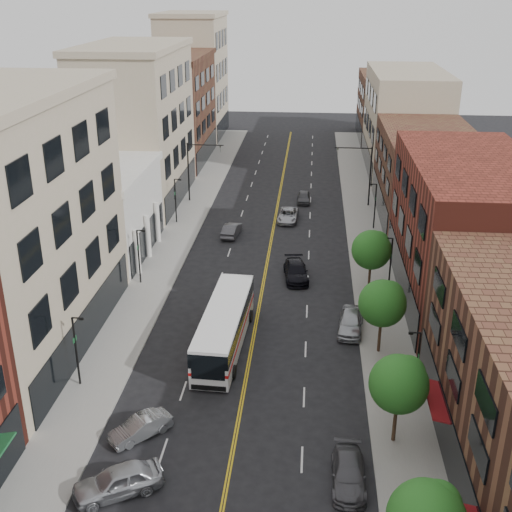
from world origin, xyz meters
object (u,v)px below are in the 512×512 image
(car_angle_b, at_px, (141,427))
(car_parked_far, at_px, (351,322))
(car_angle_a, at_px, (118,481))
(car_lane_b, at_px, (288,215))
(car_lane_c, at_px, (304,197))
(city_bus, at_px, (224,325))
(car_lane_behind, at_px, (232,230))
(car_parked_mid, at_px, (349,473))
(car_lane_a, at_px, (296,271))

(car_angle_b, bearing_deg, car_parked_far, 91.98)
(car_angle_a, xyz_separation_m, car_angle_b, (-0.00, 4.66, -0.17))
(car_lane_b, distance_m, car_lane_c, 7.12)
(city_bus, relative_size, car_lane_behind, 2.92)
(car_angle_b, xyz_separation_m, car_parked_mid, (12.12, -2.84, 0.01))
(car_angle_a, relative_size, car_parked_far, 1.02)
(car_lane_behind, relative_size, car_lane_a, 0.84)
(car_angle_a, xyz_separation_m, car_parked_far, (13.00, 18.52, -0.02))
(car_parked_far, bearing_deg, car_parked_mid, -87.03)
(city_bus, height_order, car_angle_b, city_bus)
(city_bus, relative_size, car_lane_b, 2.56)
(car_angle_b, distance_m, car_lane_a, 24.63)
(city_bus, xyz_separation_m, car_parked_mid, (8.52, -13.52, -1.18))
(city_bus, distance_m, car_angle_a, 15.79)
(car_lane_b, bearing_deg, car_lane_c, 79.61)
(city_bus, bearing_deg, car_parked_mid, -55.34)
(city_bus, distance_m, car_lane_behind, 22.89)
(car_angle_b, bearing_deg, car_angle_a, -44.84)
(car_parked_far, height_order, car_lane_a, car_parked_far)
(car_angle_a, height_order, car_angle_b, car_angle_a)
(car_lane_b, height_order, car_lane_c, car_lane_b)
(car_parked_mid, bearing_deg, car_lane_a, 98.27)
(car_parked_far, bearing_deg, car_lane_behind, 126.91)
(city_bus, height_order, car_lane_behind, city_bus)
(car_lane_a, bearing_deg, car_parked_far, -71.24)
(car_angle_b, bearing_deg, car_lane_behind, 132.94)
(car_lane_behind, relative_size, car_lane_b, 0.88)
(car_angle_a, relative_size, car_angle_b, 1.23)
(city_bus, bearing_deg, car_angle_b, -106.18)
(car_angle_b, distance_m, car_lane_c, 46.52)
(car_angle_a, xyz_separation_m, car_parked_mid, (12.12, 1.82, -0.16))
(car_angle_b, bearing_deg, car_lane_c, 124.30)
(car_lane_b, bearing_deg, car_angle_b, -97.31)
(car_angle_a, height_order, car_parked_mid, car_angle_a)
(car_parked_mid, distance_m, car_lane_c, 48.65)
(car_angle_a, xyz_separation_m, car_lane_b, (7.10, 43.43, -0.14))
(car_parked_far, xyz_separation_m, car_lane_c, (-4.24, 31.83, -0.13))
(car_angle_b, relative_size, car_lane_behind, 0.91)
(car_parked_mid, relative_size, car_lane_c, 1.14)
(car_lane_c, bearing_deg, car_parked_far, -82.19)
(city_bus, xyz_separation_m, car_lane_behind, (-2.31, 22.74, -1.13))
(city_bus, distance_m, car_lane_b, 28.33)
(car_parked_mid, relative_size, car_lane_a, 0.88)
(car_lane_a, bearing_deg, car_parked_mid, -89.29)
(car_lane_b, bearing_deg, city_bus, -94.04)
(car_lane_a, xyz_separation_m, car_lane_c, (0.28, 22.57, -0.07))
(car_angle_a, xyz_separation_m, car_lane_a, (8.48, 27.78, -0.08))
(car_parked_mid, xyz_separation_m, car_parked_far, (0.88, 16.71, 0.15))
(city_bus, height_order, car_angle_a, city_bus)
(car_angle_a, height_order, car_lane_behind, car_angle_a)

